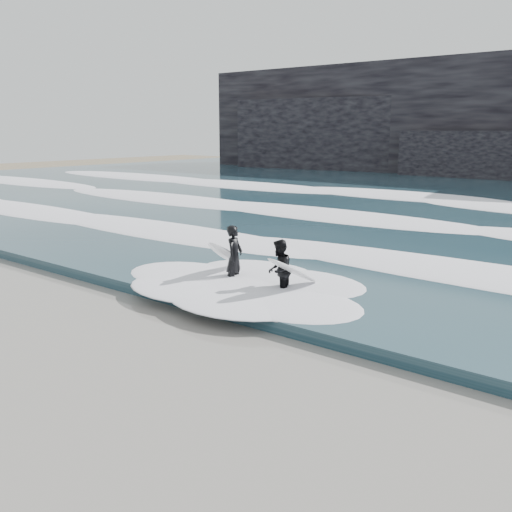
# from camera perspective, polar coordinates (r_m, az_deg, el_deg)

# --- Properties ---
(ground) EXTENTS (120.00, 120.00, 0.00)m
(ground) POSITION_cam_1_polar(r_m,az_deg,el_deg) (11.09, -14.91, -9.93)
(ground) COLOR olive
(ground) RESTS_ON ground
(foam_near) EXTENTS (60.00, 3.20, 0.20)m
(foam_near) POSITION_cam_1_polar(r_m,az_deg,el_deg) (17.54, 9.30, 0.03)
(foam_near) COLOR white
(foam_near) RESTS_ON sea
(foam_mid) EXTENTS (60.00, 4.00, 0.24)m
(foam_mid) POSITION_cam_1_polar(r_m,az_deg,el_deg) (23.78, 17.70, 2.94)
(foam_mid) COLOR white
(foam_mid) RESTS_ON sea
(foam_far) EXTENTS (60.00, 4.80, 0.30)m
(foam_far) POSITION_cam_1_polar(r_m,az_deg,el_deg) (32.27, 23.59, 4.95)
(foam_far) COLOR white
(foam_far) RESTS_ON sea
(surfer_left) EXTENTS (1.22, 1.86, 1.69)m
(surfer_left) POSITION_cam_1_polar(r_m,az_deg,el_deg) (15.17, -2.37, -0.03)
(surfer_left) COLOR black
(surfer_left) RESTS_ON ground
(surfer_right) EXTENTS (1.18, 1.87, 1.53)m
(surfer_right) POSITION_cam_1_polar(r_m,az_deg,el_deg) (14.00, 2.53, -1.44)
(surfer_right) COLOR black
(surfer_right) RESTS_ON ground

